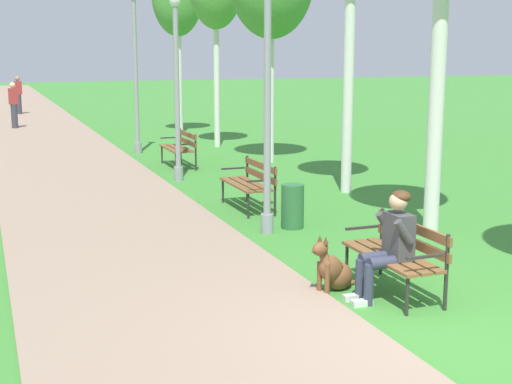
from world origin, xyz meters
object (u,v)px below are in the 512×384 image
lamp_post_mid (177,85)px  pedestrian_further_distant (18,95)px  park_bench_mid (251,180)px  person_seated_on_near_bench (390,241)px  park_bench_far (180,146)px  pedestrian_distant (14,105)px  litter_bin (293,206)px  dog_brown (333,270)px  park_bench_near (398,250)px  lamp_post_far (136,70)px  lamp_post_near (267,91)px

lamp_post_mid → pedestrian_further_distant: lamp_post_mid is taller
park_bench_mid → person_seated_on_near_bench: (-0.19, -5.04, 0.17)m
park_bench_far → person_seated_on_near_bench: size_ratio=1.20×
park_bench_far → person_seated_on_near_bench: 10.10m
pedestrian_distant → lamp_post_mid: bearing=-76.9°
lamp_post_mid → litter_bin: size_ratio=5.65×
park_bench_mid → dog_brown: (-0.65, -4.58, -0.25)m
dog_brown → lamp_post_mid: (0.18, 7.82, 1.79)m
park_bench_near → park_bench_mid: same height
lamp_post_mid → lamp_post_far: size_ratio=0.91×
person_seated_on_near_bench → lamp_post_near: size_ratio=0.30×
pedestrian_distant → pedestrian_further_distant: bearing=85.6°
park_bench_far → lamp_post_near: bearing=-93.5°
park_bench_near → lamp_post_near: size_ratio=0.36×
park_bench_near → lamp_post_far: 12.74m
park_bench_near → park_bench_far: bearing=89.8°
person_seated_on_near_bench → lamp_post_far: lamp_post_far is taller
park_bench_mid → park_bench_far: bearing=89.4°
lamp_post_mid → litter_bin: bearing=-82.8°
park_bench_far → person_seated_on_near_bench: person_seated_on_near_bench is taller
park_bench_near → pedestrian_further_distant: 26.31m
person_seated_on_near_bench → litter_bin: 3.51m
person_seated_on_near_bench → pedestrian_distant: size_ratio=0.76×
person_seated_on_near_bench → pedestrian_further_distant: 26.44m
park_bench_mid → lamp_post_near: (-0.37, -1.72, 1.67)m
litter_bin → pedestrian_distant: bearing=101.4°
park_bench_far → park_bench_mid: bearing=-90.6°
pedestrian_distant → park_bench_mid: bearing=-77.9°
dog_brown → lamp_post_near: (0.29, 2.86, 1.92)m
dog_brown → lamp_post_near: 3.46m
park_bench_mid → pedestrian_further_distant: size_ratio=0.91×
park_bench_far → park_bench_near: bearing=-90.2°
person_seated_on_near_bench → pedestrian_further_distant: size_ratio=0.76×
park_bench_far → litter_bin: park_bench_far is taller
park_bench_far → pedestrian_further_distant: bearing=100.1°
pedestrian_distant → pedestrian_further_distant: 5.97m
litter_bin → lamp_post_near: bearing=-162.3°
park_bench_mid → lamp_post_far: 7.93m
park_bench_far → lamp_post_far: 3.22m
person_seated_on_near_bench → lamp_post_near: 3.65m
pedestrian_distant → park_bench_near: bearing=-80.7°
park_bench_mid → park_bench_far: same height
dog_brown → lamp_post_far: size_ratio=0.18×
lamp_post_far → litter_bin: size_ratio=6.20×
park_bench_mid → lamp_post_far: (-0.44, 7.73, 1.73)m
park_bench_far → dog_brown: (-0.71, -9.63, -0.25)m
pedestrian_distant → pedestrian_further_distant: (0.46, 5.96, 0.00)m
pedestrian_distant → lamp_post_near: bearing=-80.3°
park_bench_near → pedestrian_distant: size_ratio=0.91×
dog_brown → park_bench_mid: bearing=81.9°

